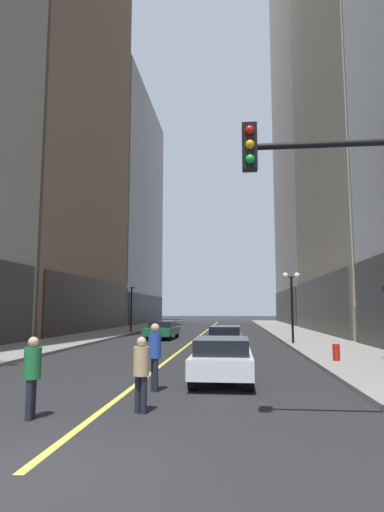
# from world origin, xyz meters

# --- Properties ---
(ground_plane) EXTENTS (200.00, 200.00, 0.00)m
(ground_plane) POSITION_xyz_m (0.00, 35.00, 0.00)
(ground_plane) COLOR #262628
(sidewalk_left) EXTENTS (4.50, 78.00, 0.15)m
(sidewalk_left) POSITION_xyz_m (-8.25, 35.00, 0.07)
(sidewalk_left) COLOR gray
(sidewalk_left) RESTS_ON ground
(sidewalk_right) EXTENTS (4.50, 78.00, 0.15)m
(sidewalk_right) POSITION_xyz_m (8.25, 35.00, 0.07)
(sidewalk_right) COLOR gray
(sidewalk_right) RESTS_ON ground
(lane_centre_stripe) EXTENTS (0.16, 70.00, 0.01)m
(lane_centre_stripe) POSITION_xyz_m (0.00, 35.00, 0.00)
(lane_centre_stripe) COLOR #E5D64C
(lane_centre_stripe) RESTS_ON ground
(building_left_mid) EXTENTS (15.85, 24.00, 67.46)m
(building_left_mid) POSITION_xyz_m (-18.33, 34.50, 33.66)
(building_left_mid) COLOR gray
(building_left_mid) RESTS_ON ground
(building_left_far) EXTENTS (10.17, 26.00, 36.50)m
(building_left_far) POSITION_xyz_m (-15.48, 60.00, 18.16)
(building_left_far) COLOR gray
(building_left_far) RESTS_ON ground
(building_right_far) EXTENTS (15.91, 26.00, 88.63)m
(building_right_far) POSITION_xyz_m (18.36, 60.00, 44.25)
(building_right_far) COLOR gray
(building_right_far) RESTS_ON ground
(car_white) EXTENTS (1.80, 4.13, 1.32)m
(car_white) POSITION_xyz_m (2.50, 7.51, 0.72)
(car_white) COLOR silver
(car_white) RESTS_ON ground
(car_navy) EXTENTS (1.80, 4.79, 1.32)m
(car_navy) POSITION_xyz_m (2.40, 16.84, 0.72)
(car_navy) COLOR #141E4C
(car_navy) RESTS_ON ground
(car_green) EXTENTS (2.02, 4.81, 1.32)m
(car_green) POSITION_xyz_m (-2.44, 25.85, 0.72)
(car_green) COLOR #196038
(car_green) RESTS_ON ground
(pedestrian_in_tan_trench) EXTENTS (0.46, 0.46, 1.59)m
(pedestrian_in_tan_trench) POSITION_xyz_m (0.88, 3.47, 0.92)
(pedestrian_in_tan_trench) COLOR black
(pedestrian_in_tan_trench) RESTS_ON ground
(pedestrian_in_green_parka) EXTENTS (0.36, 0.36, 1.63)m
(pedestrian_in_green_parka) POSITION_xyz_m (-1.19, 2.74, 0.94)
(pedestrian_in_green_parka) COLOR black
(pedestrian_in_green_parka) RESTS_ON ground
(pedestrian_in_blue_hoodie) EXTENTS (0.47, 0.47, 1.80)m
(pedestrian_in_blue_hoodie) POSITION_xyz_m (0.72, 5.89, 1.05)
(pedestrian_in_blue_hoodie) COLOR black
(pedestrian_in_blue_hoodie) RESTS_ON ground
(traffic_light_near_right) EXTENTS (3.43, 0.35, 5.65)m
(traffic_light_near_right) POSITION_xyz_m (5.35, 2.05, 3.74)
(traffic_light_near_right) COLOR black
(traffic_light_near_right) RESTS_ON ground
(street_lamp_left_far) EXTENTS (1.06, 0.36, 4.43)m
(street_lamp_left_far) POSITION_xyz_m (-6.40, 32.38, 3.26)
(street_lamp_left_far) COLOR black
(street_lamp_left_far) RESTS_ON ground
(street_lamp_right_mid) EXTENTS (1.06, 0.36, 4.43)m
(street_lamp_right_mid) POSITION_xyz_m (6.40, 20.99, 3.26)
(street_lamp_right_mid) COLOR black
(street_lamp_right_mid) RESTS_ON ground
(fire_hydrant_right) EXTENTS (0.28, 0.28, 0.80)m
(fire_hydrant_right) POSITION_xyz_m (6.90, 12.07, 0.40)
(fire_hydrant_right) COLOR red
(fire_hydrant_right) RESTS_ON ground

